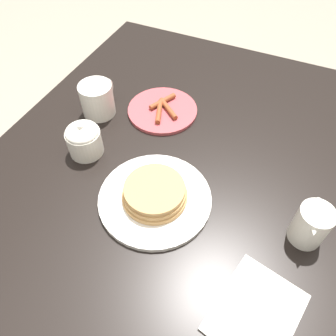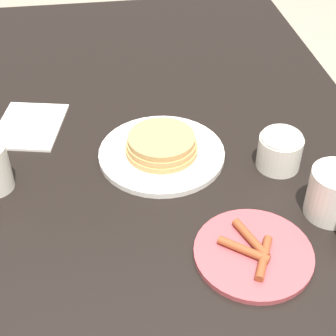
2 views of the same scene
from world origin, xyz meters
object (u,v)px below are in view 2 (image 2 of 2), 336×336
(side_plate_bacon, at_px, (253,253))
(sugar_bowl, at_px, (280,148))
(napkin, at_px, (30,126))
(coffee_mug, at_px, (334,194))
(pancake_plate, at_px, (159,149))

(side_plate_bacon, relative_size, sugar_bowl, 2.09)
(napkin, bearing_deg, sugar_bowl, 67.38)
(coffee_mug, relative_size, napkin, 0.63)
(side_plate_bacon, distance_m, napkin, 0.56)
(side_plate_bacon, xyz_separation_m, napkin, (-0.42, -0.38, -0.00))
(sugar_bowl, bearing_deg, coffee_mug, 19.15)
(napkin, bearing_deg, side_plate_bacon, 42.14)
(pancake_plate, distance_m, napkin, 0.30)
(sugar_bowl, bearing_deg, napkin, -112.62)
(pancake_plate, xyz_separation_m, coffee_mug, (0.20, 0.27, 0.03))
(coffee_mug, bearing_deg, side_plate_bacon, -65.31)
(side_plate_bacon, xyz_separation_m, sugar_bowl, (-0.22, 0.11, 0.04))
(coffee_mug, height_order, napkin, coffee_mug)
(sugar_bowl, height_order, napkin, sugar_bowl)
(side_plate_bacon, height_order, sugar_bowl, sugar_bowl)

